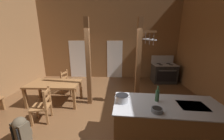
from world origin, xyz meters
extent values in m
cube|color=brown|center=(0.00, 0.00, -0.05)|extent=(8.21, 7.92, 0.10)
cube|color=brown|center=(0.00, 3.63, 2.24)|extent=(8.21, 0.14, 4.47)
cube|color=white|center=(-1.67, 3.56, 1.02)|extent=(1.00, 0.01, 2.05)
cube|color=white|center=(0.37, 3.56, 1.02)|extent=(0.84, 0.01, 2.05)
cube|color=brown|center=(1.57, -1.04, 0.46)|extent=(2.15, 1.02, 0.92)
cube|color=#A8AAB2|center=(1.57, -1.04, 0.93)|extent=(2.21, 1.08, 0.02)
cube|color=black|center=(2.04, -1.06, 0.94)|extent=(0.54, 0.43, 0.00)
cube|color=black|center=(1.59, -0.61, 0.05)|extent=(1.99, 0.15, 0.10)
cube|color=#272727|center=(2.88, 2.89, 0.45)|extent=(1.13, 0.81, 0.90)
cube|color=black|center=(2.90, 2.50, 0.42)|extent=(0.93, 0.05, 0.52)
cylinder|color=#A8AAB2|center=(2.90, 2.48, 0.70)|extent=(0.83, 0.06, 0.02)
cube|color=#A8AAB2|center=(2.88, 2.89, 0.92)|extent=(1.17, 0.85, 0.03)
cube|color=#A8AAB2|center=(2.86, 3.25, 1.12)|extent=(1.14, 0.09, 0.40)
cylinder|color=black|center=(3.13, 2.75, 0.94)|extent=(0.21, 0.21, 0.01)
cylinder|color=black|center=(2.64, 2.73, 0.94)|extent=(0.21, 0.21, 0.01)
cylinder|color=black|center=(3.12, 3.05, 0.94)|extent=(0.21, 0.21, 0.01)
cylinder|color=black|center=(2.63, 3.03, 0.94)|extent=(0.21, 0.21, 0.01)
cylinder|color=black|center=(3.23, 2.50, 0.82)|extent=(0.05, 0.03, 0.04)
cylinder|color=black|center=(3.01, 2.49, 0.82)|extent=(0.05, 0.03, 0.04)
cylinder|color=black|center=(2.79, 2.48, 0.82)|extent=(0.05, 0.03, 0.04)
cylinder|color=black|center=(2.57, 2.47, 0.82)|extent=(0.05, 0.03, 0.04)
cube|color=brown|center=(1.21, 0.65, 1.41)|extent=(0.15, 0.15, 2.82)
cube|color=brown|center=(1.42, 0.67, 2.41)|extent=(0.58, 0.13, 0.06)
cylinder|color=#A8AAB2|center=(1.39, 0.67, 2.31)|extent=(0.01, 0.01, 0.20)
cylinder|color=#A8AAB2|center=(1.39, 0.67, 2.19)|extent=(0.20, 0.20, 0.04)
cylinder|color=#A8AAB2|center=(1.39, 0.67, 2.11)|extent=(0.02, 0.02, 0.14)
cylinder|color=#A8AAB2|center=(1.52, 0.68, 2.30)|extent=(0.01, 0.01, 0.22)
cylinder|color=#A8AAB2|center=(1.52, 0.68, 2.17)|extent=(0.24, 0.24, 0.04)
cylinder|color=#A8AAB2|center=(1.52, 0.68, 2.09)|extent=(0.02, 0.02, 0.14)
cylinder|color=#A8AAB2|center=(1.64, 0.69, 2.29)|extent=(0.01, 0.01, 0.23)
cylinder|color=#A8AAB2|center=(1.64, 0.69, 2.15)|extent=(0.20, 0.20, 0.04)
cylinder|color=#A8AAB2|center=(1.64, 0.69, 2.07)|extent=(0.02, 0.02, 0.14)
cube|color=brown|center=(-0.40, 0.60, 1.41)|extent=(0.14, 0.14, 2.82)
cube|color=brown|center=(-1.61, 0.56, 0.71)|extent=(1.71, 0.93, 0.06)
cube|color=brown|center=(-2.40, 0.94, 0.34)|extent=(0.08, 0.08, 0.68)
cube|color=brown|center=(-0.82, 0.97, 0.34)|extent=(0.08, 0.08, 0.68)
cube|color=brown|center=(-2.39, 0.16, 0.34)|extent=(0.08, 0.08, 0.68)
cube|color=brown|center=(-0.81, 0.19, 0.34)|extent=(0.08, 0.08, 0.68)
cube|color=olive|center=(-1.51, -0.43, 0.43)|extent=(0.52, 0.52, 0.04)
cube|color=olive|center=(-1.65, -0.65, 0.21)|extent=(0.06, 0.06, 0.41)
cube|color=olive|center=(-1.73, -0.28, 0.21)|extent=(0.06, 0.06, 0.41)
cube|color=olive|center=(-1.28, -0.57, 0.47)|extent=(0.06, 0.06, 0.95)
cube|color=olive|center=(-1.36, -0.20, 0.47)|extent=(0.06, 0.06, 0.95)
cube|color=olive|center=(-1.32, -0.39, 0.84)|extent=(0.12, 0.38, 0.07)
cube|color=olive|center=(-1.32, -0.39, 0.65)|extent=(0.12, 0.38, 0.07)
cube|color=olive|center=(-1.42, 1.35, 0.43)|extent=(0.52, 0.52, 0.04)
cube|color=olive|center=(-1.20, 1.50, 0.21)|extent=(0.06, 0.06, 0.41)
cube|color=olive|center=(-1.28, 1.13, 0.21)|extent=(0.06, 0.06, 0.41)
cube|color=olive|center=(-1.57, 1.58, 0.47)|extent=(0.06, 0.06, 0.95)
cube|color=olive|center=(-1.65, 1.21, 0.47)|extent=(0.06, 0.06, 0.95)
cube|color=olive|center=(-1.61, 1.39, 0.84)|extent=(0.11, 0.38, 0.07)
cube|color=olive|center=(-1.61, 1.39, 0.65)|extent=(0.11, 0.38, 0.07)
cube|color=brown|center=(-3.17, 0.04, 0.20)|extent=(0.31, 0.07, 0.40)
cube|color=#4C4233|center=(-1.54, -1.14, 0.24)|extent=(0.37, 0.31, 0.48)
cube|color=#4C4233|center=(-1.49, -1.02, 0.17)|extent=(0.23, 0.13, 0.17)
cylinder|color=black|center=(-1.67, -1.23, 0.24)|extent=(0.05, 0.05, 0.38)
cylinder|color=black|center=(-1.49, -1.29, 0.24)|extent=(0.05, 0.05, 0.38)
sphere|color=#4C4233|center=(-1.54, -1.14, 0.46)|extent=(0.34, 0.34, 0.27)
cylinder|color=#A8AAB2|center=(0.65, -0.98, 1.01)|extent=(0.25, 0.25, 0.15)
cylinder|color=black|center=(0.65, -0.98, 1.09)|extent=(0.26, 0.26, 0.01)
cylinder|color=#A8AAB2|center=(0.51, -0.98, 1.05)|extent=(0.05, 0.02, 0.02)
cylinder|color=#A8AAB2|center=(0.79, -0.98, 1.05)|extent=(0.05, 0.02, 0.02)
cylinder|color=slate|center=(1.27, -1.31, 0.97)|extent=(0.20, 0.20, 0.07)
cylinder|color=black|center=(1.27, -1.31, 1.01)|extent=(0.17, 0.17, 0.00)
cylinder|color=#2D5638|center=(1.39, -0.91, 1.06)|extent=(0.08, 0.08, 0.25)
cylinder|color=#2D5638|center=(1.39, -0.91, 1.23)|extent=(0.03, 0.03, 0.09)
camera|label=1|loc=(0.56, -3.36, 2.25)|focal=20.23mm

